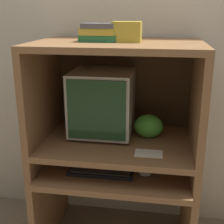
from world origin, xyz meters
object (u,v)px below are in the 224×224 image
Objects in this scene: mouse at (145,173)px; storage_box at (127,32)px; snack_bag at (149,126)px; book_stack at (99,33)px; keyboard at (101,171)px; crt_monitor at (103,102)px.

mouse is 0.83m from storage_box.
snack_bag is 0.86× the size of book_stack.
snack_bag is (0.27, 0.23, 0.22)m from keyboard.
mouse is (0.27, 0.01, 0.00)m from keyboard.
book_stack reaches higher than snack_bag.
book_stack reaches higher than crt_monitor.
mouse is at bearing -45.88° from storage_box.
storage_box reaches higher than crt_monitor.
snack_bag is at bearing 89.05° from mouse.
snack_bag is 0.66m from book_stack.
storage_box reaches higher than mouse.
snack_bag is at bearing 29.77° from storage_box.
crt_monitor is 0.49m from storage_box.
mouse is at bearing 1.38° from keyboard.
snack_bag reaches higher than mouse.
keyboard is 0.82m from book_stack.
book_stack reaches higher than mouse.
book_stack is at bearing 102.20° from keyboard.
crt_monitor is 5.79× the size of mouse.
mouse reaches higher than keyboard.
crt_monitor is 0.44m from keyboard.
storage_box is (0.16, 0.01, 0.01)m from book_stack.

